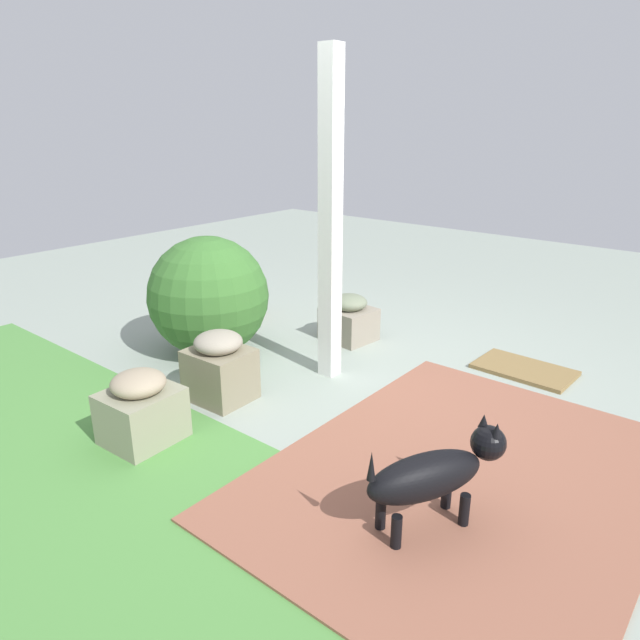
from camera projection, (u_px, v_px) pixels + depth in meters
The scene contains 10 objects.
ground_plane at pixel (355, 383), 4.10m from camera, with size 12.00×12.00×0.00m, color #919D91.
brick_path at pixel (463, 476), 3.02m from camera, with size 1.80×2.40×0.02m, color #905843.
porch_pillar at pixel (330, 223), 3.89m from camera, with size 0.12×0.12×2.24m, color white.
stone_planter_nearest at pixel (349, 319), 4.85m from camera, with size 0.43×0.40×0.40m.
stone_planter_mid at pixel (220, 367), 3.80m from camera, with size 0.41×0.37×0.48m.
stone_planter_far at pixel (141, 409), 3.31m from camera, with size 0.39×0.43×0.44m.
round_shrub at pixel (209, 296), 4.49m from camera, with size 0.95×0.95×0.95m, color #36672A.
terracotta_pot_tall at pixel (235, 294), 5.45m from camera, with size 0.31×0.31×0.59m.
dog at pixel (435, 473), 2.57m from camera, with size 0.45×0.69×0.50m.
doormat at pixel (524, 370), 4.28m from camera, with size 0.69×0.43×0.03m, color olive.
Camera 1 is at (-2.16, 3.04, 1.79)m, focal length 32.11 mm.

